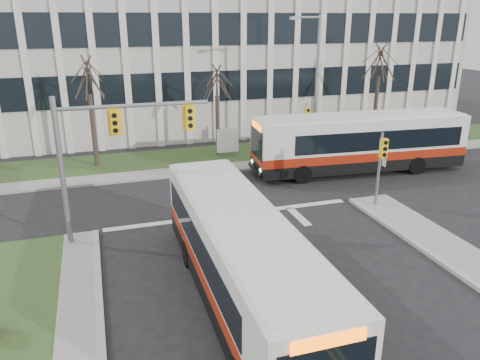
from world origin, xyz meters
name	(u,v)px	position (x,y,z in m)	size (l,w,h in m)	color
ground	(303,311)	(0.00, 0.00, 0.00)	(120.00, 120.00, 0.00)	black
sidewalk_cross	(275,163)	(5.00, 15.20, 0.07)	(44.00, 1.60, 0.14)	#9E9B93
building_lawn	(260,152)	(5.00, 18.00, 0.06)	(44.00, 5.00, 0.12)	#334D21
office_building	(216,53)	(5.00, 30.00, 6.00)	(40.00, 16.00, 12.00)	beige
mast_arm_signal	(103,143)	(-5.62, 7.16, 4.26)	(6.11, 0.38, 6.20)	slate
signal_pole_near	(381,159)	(7.20, 6.90, 2.50)	(0.34, 0.39, 3.80)	slate
signal_pole_far	(306,123)	(7.20, 15.40, 2.50)	(0.34, 0.39, 3.80)	slate
streetlight	(315,79)	(8.03, 16.20, 5.19)	(2.15, 0.25, 9.20)	slate
directory_sign	(228,141)	(2.50, 17.50, 1.17)	(1.50, 0.12, 2.00)	slate
tree_left	(88,79)	(-6.00, 18.00, 5.51)	(1.80, 1.80, 7.70)	#42352B
tree_mid	(217,84)	(2.00, 18.20, 4.88)	(1.80, 1.80, 6.82)	#42352B
tree_right	(380,63)	(14.00, 18.00, 5.91)	(1.80, 1.80, 8.25)	#42352B
bus_main	(240,260)	(-1.79, 1.06, 1.58)	(2.57, 11.87, 3.17)	silver
bus_cross	(359,144)	(9.31, 12.31, 1.72)	(2.79, 12.90, 3.44)	silver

